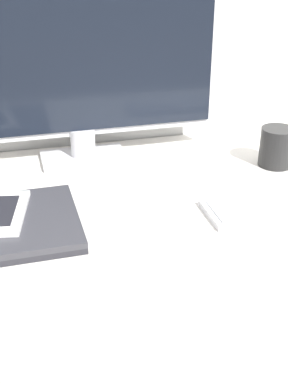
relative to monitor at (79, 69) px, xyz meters
name	(u,v)px	position (x,y,z in m)	size (l,w,h in m)	color
desk	(99,341)	(-0.02, -0.21, -0.59)	(1.37, 0.61, 0.76)	silver
monitor	(79,69)	(0.00, 0.00, 0.00)	(0.65, 0.11, 0.41)	silver
keyboard	(282,205)	(0.34, -0.34, -0.21)	(0.31, 0.11, 0.01)	silver
coffee_mug	(278,147)	(0.43, -0.15, -0.17)	(0.11, 0.08, 0.09)	black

